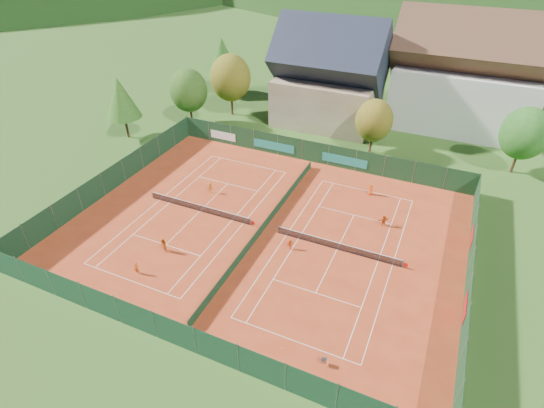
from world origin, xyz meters
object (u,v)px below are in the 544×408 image
Objects in this scene: player_left_far at (210,188)px; ball_hopper at (324,360)px; hotel_block_a at (466,80)px; player_left_near at (137,268)px; player_right_far_b at (384,220)px; player_right_far_a at (371,189)px; player_right_near at (290,244)px; chalet at (329,80)px; player_left_mid at (163,246)px.

ball_hopper is at bearing 134.31° from player_left_far.
hotel_block_a is 16.46× the size of player_left_near.
hotel_block_a reaches higher than player_left_far.
player_right_far_b is at bearing -179.72° from player_left_far.
player_left_near is 27.62m from player_right_far_a.
hotel_block_a reaches higher than player_left_near.
player_right_far_a is (17.53, 7.39, 0.05)m from player_left_far.
player_right_near is (12.55, -5.66, -0.07)m from player_left_far.
chalet reaches higher than player_right_far_b.
chalet is 0.75× the size of hotel_block_a.
player_right_near is 0.90× the size of player_right_far_b.
hotel_block_a reaches higher than player_right_far_a.
chalet is 10.29× the size of player_left_mid.
chalet is 45.59m from ball_hopper.
player_right_far_b is at bearing -59.33° from chalet.
chalet is at bearing 66.24° from player_right_near.
player_left_far is 1.11× the size of player_right_near.
hotel_block_a is 14.86× the size of player_right_far_a.
hotel_block_a is 53.04m from player_left_near.
player_right_far_a reaches higher than player_left_far.
chalet reaches higher than ball_hopper.
chalet reaches higher than player_left_mid.
player_left_far is (-0.97, 14.71, 0.02)m from player_left_near.
player_left_far reaches higher than player_left_near.
player_right_near is at bearing 32.01° from player_left_near.
player_right_far_a is 6.04m from player_right_far_b.
ball_hopper is 18.82m from player_right_far_b.
player_right_far_a is (16.55, 22.11, 0.07)m from player_left_near.
player_left_near is 0.83× the size of player_left_mid.
player_left_near reaches higher than player_right_near.
hotel_block_a is at bearing 36.34° from player_right_near.
ball_hopper is 0.55× the size of player_right_far_a.
chalet is at bearing -66.37° from player_right_far_a.
ball_hopper is 0.66× the size of player_right_near.
hotel_block_a is at bearing -133.08° from player_left_far.
player_left_mid reaches higher than player_left_far.
hotel_block_a is 16.02× the size of player_right_far_b.
chalet is at bearing -108.02° from player_left_far.
hotel_block_a is 31.25m from player_right_far_b.
ball_hopper is 19.28m from player_left_mid.
hotel_block_a is 26.67m from player_right_far_a.
player_right_near is at bearing 150.40° from player_left_far.
ball_hopper is at bearing 52.93° from player_right_far_b.
player_left_near is 0.97× the size of player_right_far_b.
player_right_near is at bearing 61.40° from player_left_mid.
chalet is 22.85m from player_right_far_a.
player_left_near reaches higher than ball_hopper.
player_left_near is 3.59m from player_left_mid.
chalet reaches higher than player_left_far.
player_right_far_b is at bearing 88.76° from ball_hopper.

